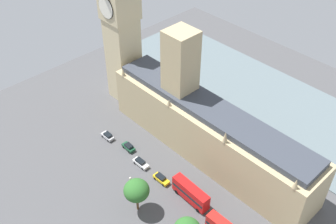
# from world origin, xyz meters

# --- Properties ---
(ground_plane) EXTENTS (132.11, 132.11, 0.00)m
(ground_plane) POSITION_xyz_m (0.00, 0.00, 0.00)
(ground_plane) COLOR #4C4C4F
(river_thames) EXTENTS (35.75, 118.90, 0.25)m
(river_thames) POSITION_xyz_m (-32.00, 0.00, 0.12)
(river_thames) COLOR slate
(river_thames) RESTS_ON ground
(parliament_building) EXTENTS (12.60, 62.11, 32.66)m
(parliament_building) POSITION_xyz_m (-1.99, -1.38, 8.86)
(parliament_building) COLOR tan
(parliament_building) RESTS_ON ground
(clock_tower) EXTENTS (9.07, 9.07, 52.27)m
(clock_tower) POSITION_xyz_m (-2.62, -36.02, 27.01)
(clock_tower) COLOR #CCBA8E
(clock_tower) RESTS_ON ground
(car_silver_midblock) EXTENTS (1.97, 4.10, 1.74)m
(car_silver_midblock) POSITION_xyz_m (14.26, -23.45, 0.89)
(car_silver_midblock) COLOR #B7B7BC
(car_silver_midblock) RESTS_ON ground
(car_dark_green_by_river_gate) EXTENTS (2.03, 4.14, 1.74)m
(car_dark_green_by_river_gate) POSITION_xyz_m (12.76, -15.93, 0.89)
(car_dark_green_by_river_gate) COLOR #19472D
(car_dark_green_by_river_gate) RESTS_ON ground
(car_white_leading) EXTENTS (1.97, 4.76, 1.74)m
(car_white_leading) POSITION_xyz_m (14.23, -9.10, 0.89)
(car_white_leading) COLOR silver
(car_white_leading) RESTS_ON ground
(car_yellow_cab_far_end) EXTENTS (1.92, 4.64, 1.74)m
(car_yellow_cab_far_end) POSITION_xyz_m (14.02, -1.38, 0.89)
(car_yellow_cab_far_end) COLOR gold
(car_yellow_cab_far_end) RESTS_ON ground
(double_decker_bus_under_trees) EXTENTS (2.93, 10.58, 4.75)m
(double_decker_bus_under_trees) POSITION_xyz_m (12.93, 7.88, 2.63)
(double_decker_bus_under_trees) COLOR red
(double_decker_bus_under_trees) RESTS_ON ground
(plane_tree_opposite_hall) EXTENTS (5.98, 5.98, 9.25)m
(plane_tree_opposite_hall) POSITION_xyz_m (23.87, 1.17, 6.67)
(plane_tree_opposite_hall) COLOR brown
(plane_tree_opposite_hall) RESTS_ON ground
(street_lamp_slot_11) EXTENTS (0.56, 0.56, 6.18)m
(street_lamp_slot_11) POSITION_xyz_m (22.16, -3.22, 4.33)
(street_lamp_slot_11) COLOR black
(street_lamp_slot_11) RESTS_ON ground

